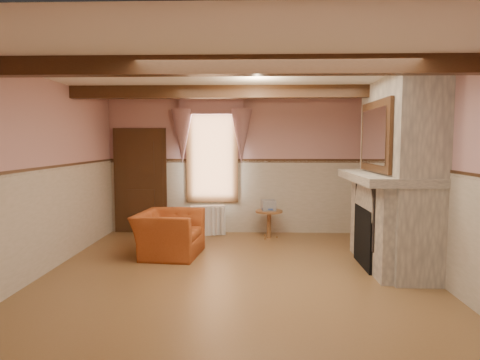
{
  "coord_description": "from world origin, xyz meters",
  "views": [
    {
      "loc": [
        0.25,
        -5.84,
        1.89
      ],
      "look_at": [
        0.04,
        0.8,
        1.3
      ],
      "focal_mm": 32.0,
      "sensor_mm": 36.0,
      "label": 1
    }
  ],
  "objects_px": {
    "armchair": "(169,234)",
    "bowl": "(389,171)",
    "mantel_clock": "(376,165)",
    "oil_lamp": "(382,163)",
    "side_table": "(269,224)",
    "radiator": "(208,220)"
  },
  "relations": [
    {
      "from": "armchair",
      "to": "bowl",
      "type": "xyz_separation_m",
      "value": [
        3.39,
        -0.65,
        1.1
      ]
    },
    {
      "from": "mantel_clock",
      "to": "oil_lamp",
      "type": "height_order",
      "value": "oil_lamp"
    },
    {
      "from": "armchair",
      "to": "side_table",
      "type": "xyz_separation_m",
      "value": [
        1.71,
        1.35,
        -0.09
      ]
    },
    {
      "from": "bowl",
      "to": "mantel_clock",
      "type": "bearing_deg",
      "value": 90.0
    },
    {
      "from": "radiator",
      "to": "bowl",
      "type": "xyz_separation_m",
      "value": [
        2.92,
        -2.23,
        1.16
      ]
    },
    {
      "from": "side_table",
      "to": "bowl",
      "type": "height_order",
      "value": "bowl"
    },
    {
      "from": "armchair",
      "to": "mantel_clock",
      "type": "relative_size",
      "value": 4.69
    },
    {
      "from": "radiator",
      "to": "bowl",
      "type": "distance_m",
      "value": 3.85
    },
    {
      "from": "oil_lamp",
      "to": "side_table",
      "type": "bearing_deg",
      "value": 136.03
    },
    {
      "from": "armchair",
      "to": "mantel_clock",
      "type": "bearing_deg",
      "value": -83.42
    },
    {
      "from": "armchair",
      "to": "side_table",
      "type": "bearing_deg",
      "value": -45.65
    },
    {
      "from": "armchair",
      "to": "radiator",
      "type": "height_order",
      "value": "armchair"
    },
    {
      "from": "side_table",
      "to": "radiator",
      "type": "distance_m",
      "value": 1.26
    },
    {
      "from": "radiator",
      "to": "oil_lamp",
      "type": "relative_size",
      "value": 2.5
    },
    {
      "from": "side_table",
      "to": "radiator",
      "type": "xyz_separation_m",
      "value": [
        -1.23,
        0.23,
        0.02
      ]
    },
    {
      "from": "armchair",
      "to": "mantel_clock",
      "type": "xyz_separation_m",
      "value": [
        3.39,
        0.03,
        1.15
      ]
    },
    {
      "from": "armchair",
      "to": "oil_lamp",
      "type": "distance_m",
      "value": 3.61
    },
    {
      "from": "radiator",
      "to": "oil_lamp",
      "type": "height_order",
      "value": "oil_lamp"
    },
    {
      "from": "side_table",
      "to": "bowl",
      "type": "xyz_separation_m",
      "value": [
        1.68,
        -1.99,
        1.19
      ]
    },
    {
      "from": "side_table",
      "to": "oil_lamp",
      "type": "distance_m",
      "value": 2.67
    },
    {
      "from": "side_table",
      "to": "mantel_clock",
      "type": "height_order",
      "value": "mantel_clock"
    },
    {
      "from": "armchair",
      "to": "bowl",
      "type": "bearing_deg",
      "value": -94.67
    }
  ]
}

